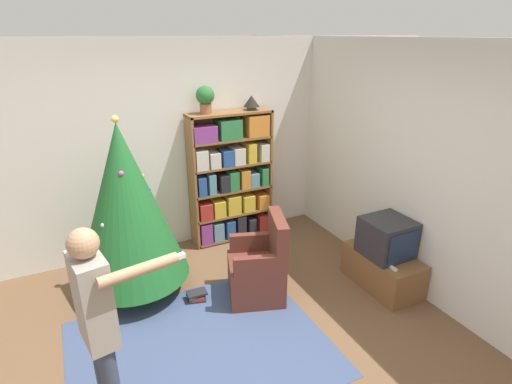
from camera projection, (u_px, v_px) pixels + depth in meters
name	position (u px, v px, depth m)	size (l,w,h in m)	color
ground_plane	(238.00, 348.00, 3.59)	(14.00, 14.00, 0.00)	brown
wall_back	(165.00, 149.00, 4.93)	(8.00, 0.10, 2.60)	silver
wall_right	(431.00, 177.00, 3.98)	(0.10, 8.00, 2.60)	silver
area_rug	(200.00, 348.00, 3.58)	(2.22, 1.80, 0.01)	#3D4C70
bookshelf	(231.00, 179.00, 5.22)	(1.08, 0.30, 1.73)	brown
tv_stand	(382.00, 270.00, 4.41)	(0.46, 0.86, 0.40)	brown
television	(387.00, 237.00, 4.26)	(0.48, 0.47, 0.41)	#28282D
game_remote	(392.00, 268.00, 4.06)	(0.04, 0.12, 0.02)	white
christmas_tree	(126.00, 204.00, 4.00)	(1.15, 1.15, 1.93)	#4C3323
armchair	(260.00, 269.00, 4.20)	(0.72, 0.71, 0.92)	brown
standing_person	(99.00, 321.00, 2.51)	(0.68, 0.46, 1.60)	#38425B
potted_plant	(205.00, 98.00, 4.71)	(0.22, 0.22, 0.33)	#935B38
table_lamp	(251.00, 102.00, 5.00)	(0.20, 0.20, 0.18)	#473828
book_pile_near_tree	(197.00, 296.00, 4.22)	(0.21, 0.17, 0.10)	#232328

